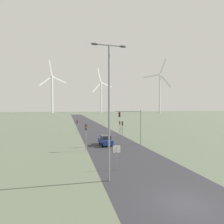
{
  "coord_description": "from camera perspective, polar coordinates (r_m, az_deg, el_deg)",
  "views": [
    {
      "loc": [
        -8.01,
        -10.72,
        6.84
      ],
      "look_at": [
        0.0,
        20.75,
        6.04
      ],
      "focal_mm": 28.0,
      "sensor_mm": 36.0,
      "label": 1
    }
  ],
  "objects": [
    {
      "name": "car_approaching",
      "position": [
        32.23,
        -2.18,
        -9.19
      ],
      "size": [
        2.05,
        4.2,
        1.83
      ],
      "color": "navy",
      "rests_on": "ground"
    },
    {
      "name": "traffic_light_post_mid_left",
      "position": [
        46.77,
        -11.32,
        -3.83
      ],
      "size": [
        0.28,
        0.33,
        3.53
      ],
      "color": "gray",
      "rests_on": "ground"
    },
    {
      "name": "traffic_light_post_near_right",
      "position": [
        39.07,
        3.43,
        -4.55
      ],
      "size": [
        0.28,
        0.34,
        3.79
      ],
      "color": "gray",
      "rests_on": "ground"
    },
    {
      "name": "ground_plane",
      "position": [
        15.02,
        22.22,
        -25.78
      ],
      "size": [
        600.0,
        600.0,
        0.0
      ],
      "primitive_type": "plane",
      "color": "#5B6651"
    },
    {
      "name": "stop_sign_near",
      "position": [
        19.68,
        1.58,
        -13.14
      ],
      "size": [
        0.81,
        0.07,
        2.71
      ],
      "color": "gray",
      "rests_on": "ground"
    },
    {
      "name": "wind_turbine_center",
      "position": [
        248.61,
        -3.64,
        6.0
      ],
      "size": [
        31.11,
        15.73,
        62.32
      ],
      "color": "silver",
      "rests_on": "ground"
    },
    {
      "name": "stop_sign_far",
      "position": [
        41.57,
        2.93,
        -5.74
      ],
      "size": [
        0.81,
        0.07,
        2.4
      ],
      "color": "gray",
      "rests_on": "ground"
    },
    {
      "name": "traffic_light_post_near_left",
      "position": [
        27.96,
        -8.49,
        -6.32
      ],
      "size": [
        0.28,
        0.34,
        4.22
      ],
      "color": "gray",
      "rests_on": "ground"
    },
    {
      "name": "traffic_light_post_mid_right",
      "position": [
        46.12,
        2.54,
        -4.06
      ],
      "size": [
        0.28,
        0.33,
        3.33
      ],
      "color": "gray",
      "rests_on": "ground"
    },
    {
      "name": "road_surface",
      "position": [
        59.65,
        -6.49,
        -5.18
      ],
      "size": [
        10.0,
        240.0,
        0.01
      ],
      "color": "#2D2D33",
      "rests_on": "ground"
    },
    {
      "name": "streetlamp",
      "position": [
        16.16,
        -0.98,
        4.43
      ],
      "size": [
        3.35,
        0.32,
        12.67
      ],
      "color": "gray",
      "rests_on": "ground"
    },
    {
      "name": "traffic_light_mast_overhead",
      "position": [
        31.94,
        6.68,
        -2.63
      ],
      "size": [
        4.91,
        0.35,
        6.44
      ],
      "color": "gray",
      "rests_on": "ground"
    },
    {
      "name": "wind_turbine_right",
      "position": [
        234.43,
        15.32,
        7.16
      ],
      "size": [
        32.94,
        14.0,
        69.79
      ],
      "color": "silver",
      "rests_on": "ground"
    },
    {
      "name": "wind_turbine_left",
      "position": [
        234.63,
        -18.97,
        6.69
      ],
      "size": [
        32.33,
        14.38,
        66.35
      ],
      "color": "silver",
      "rests_on": "ground"
    }
  ]
}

